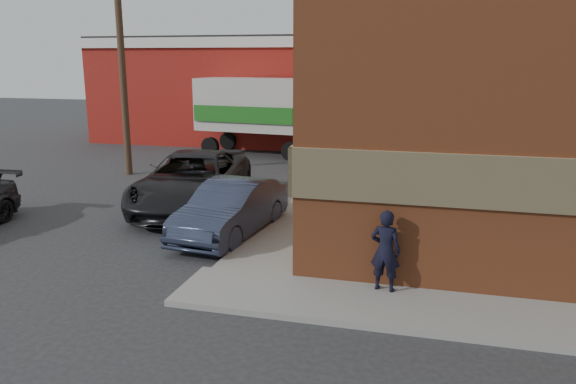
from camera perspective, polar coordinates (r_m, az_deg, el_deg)
The scene contains 8 objects.
ground at distance 12.18m, azimuth -6.45°, elevation -8.28°, with size 90.00×90.00×0.00m, color #28282B.
sidewalk_west at distance 20.34m, azimuth 4.28°, elevation 0.82°, with size 1.80×18.00×0.12m, color gray.
warehouse at distance 32.22m, azimuth -3.73°, elevation 10.43°, with size 16.30×8.30×5.60m.
utility_pole at distance 22.75m, azimuth -16.59°, elevation 13.54°, with size 2.00×0.26×9.00m.
man at distance 10.91m, azimuth 9.87°, elevation -5.88°, with size 0.58×0.38×1.59m, color black.
sedan at distance 14.54m, azimuth -5.80°, elevation -1.71°, with size 1.50×4.30×1.42m, color #2E354D.
suv_a at distance 17.31m, azimuth -9.65°, elevation 1.10°, with size 2.81×6.09×1.69m, color black.
box_truck at distance 26.43m, azimuth -1.77°, elevation 8.16°, with size 7.44×2.94×3.58m.
Camera 1 is at (4.17, -10.53, 4.49)m, focal length 35.00 mm.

